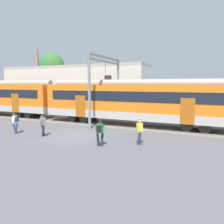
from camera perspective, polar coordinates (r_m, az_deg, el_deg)
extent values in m
plane|color=#515156|center=(16.92, -9.64, -6.09)|extent=(160.00, 160.00, 0.00)
cube|color=slate|center=(26.52, -17.49, -1.43)|extent=(80.00, 4.40, 0.01)
cube|color=#B2ADA8|center=(20.77, 5.70, -0.58)|extent=(18.00, 3.06, 0.70)
cube|color=orange|center=(20.61, 5.75, 3.69)|extent=(18.00, 3.00, 2.40)
cube|color=black|center=(19.17, 4.31, 4.03)|extent=(16.56, 0.03, 0.90)
cube|color=#AC5413|center=(18.18, 19.10, 0.14)|extent=(1.10, 0.04, 2.10)
cube|color=#AC5413|center=(21.45, -8.25, 1.52)|extent=(1.10, 0.04, 2.10)
cylinder|color=gray|center=(20.57, 5.80, 7.53)|extent=(17.64, 0.70, 0.70)
cube|color=black|center=(21.59, -1.08, 9.02)|extent=(0.70, 0.12, 0.40)
cylinder|color=black|center=(19.81, 23.18, -3.29)|extent=(0.90, 2.40, 0.90)
cylinder|color=black|center=(19.87, 19.15, -3.06)|extent=(0.90, 2.40, 0.90)
cylinder|color=black|center=(22.86, -6.00, -1.37)|extent=(0.90, 2.40, 0.90)
cylinder|color=black|center=(23.59, -8.93, -1.15)|extent=(0.90, 2.40, 0.90)
cube|color=#AC5413|center=(27.12, -23.96, 2.17)|extent=(1.10, 0.04, 2.10)
cylinder|color=black|center=(27.35, -19.59, -0.32)|extent=(0.90, 2.40, 0.90)
cylinder|color=black|center=(28.33, -21.63, -0.16)|extent=(0.90, 2.40, 0.90)
cylinder|color=navy|center=(19.10, -24.15, -3.78)|extent=(0.38, 0.23, 0.87)
cylinder|color=navy|center=(18.80, -23.74, -3.92)|extent=(0.38, 0.23, 0.87)
cube|color=silver|center=(18.84, -24.06, -1.73)|extent=(0.32, 0.41, 0.56)
cylinder|color=silver|center=(18.62, -24.22, -1.99)|extent=(0.26, 0.15, 0.52)
cylinder|color=silver|center=(19.07, -23.88, -1.77)|extent=(0.26, 0.15, 0.52)
sphere|color=brown|center=(18.79, -24.17, -0.55)|extent=(0.22, 0.22, 0.22)
sphere|color=black|center=(18.78, -24.13, -0.46)|extent=(0.20, 0.20, 0.20)
cube|color=navy|center=(18.73, -23.61, -1.69)|extent=(0.22, 0.31, 0.40)
cylinder|color=#28282D|center=(17.36, -17.53, -4.54)|extent=(0.38, 0.24, 0.87)
cylinder|color=#28282D|center=(17.03, -17.54, -4.76)|extent=(0.38, 0.24, 0.87)
cube|color=gray|center=(17.07, -17.63, -2.32)|extent=(0.33, 0.41, 0.56)
cylinder|color=gray|center=(16.89, -18.10, -2.61)|extent=(0.26, 0.15, 0.52)
cylinder|color=gray|center=(17.26, -17.15, -2.36)|extent=(0.26, 0.15, 0.52)
sphere|color=tan|center=(17.02, -17.72, -1.02)|extent=(0.22, 0.22, 0.22)
sphere|color=black|center=(17.00, -17.68, -0.92)|extent=(0.20, 0.20, 0.20)
cylinder|color=#28282D|center=(13.98, -2.59, -7.05)|extent=(0.20, 0.37, 0.87)
cylinder|color=#28282D|center=(13.78, -3.67, -7.27)|extent=(0.20, 0.37, 0.87)
cube|color=#2D7F47|center=(13.72, -3.15, -4.29)|extent=(0.39, 0.29, 0.56)
cylinder|color=#2D7F47|center=(13.73, -4.13, -4.50)|extent=(0.13, 0.26, 0.52)
cylinder|color=#2D7F47|center=(13.74, -2.17, -4.48)|extent=(0.13, 0.26, 0.52)
sphere|color=#9E7051|center=(13.66, -3.13, -2.67)|extent=(0.22, 0.22, 0.22)
sphere|color=black|center=(13.64, -3.16, -2.56)|extent=(0.20, 0.20, 0.20)
cube|color=black|center=(13.55, -3.40, -4.35)|extent=(0.30, 0.20, 0.40)
cylinder|color=navy|center=(14.17, 7.01, -6.90)|extent=(0.33, 0.37, 0.87)
cylinder|color=navy|center=(14.48, 7.33, -6.59)|extent=(0.33, 0.37, 0.87)
cube|color=gold|center=(14.17, 7.22, -3.96)|extent=(0.43, 0.41, 0.56)
cylinder|color=gold|center=(14.33, 7.94, -4.05)|extent=(0.22, 0.25, 0.52)
cylinder|color=gold|center=(14.04, 6.47, -4.27)|extent=(0.22, 0.25, 0.52)
sphere|color=tan|center=(14.08, 7.27, -2.42)|extent=(0.22, 0.22, 0.22)
sphere|color=black|center=(14.10, 7.24, -2.29)|extent=(0.20, 0.20, 0.20)
cylinder|color=gray|center=(18.88, -5.95, 5.33)|extent=(0.24, 0.24, 6.50)
cylinder|color=gray|center=(24.61, 1.60, 5.84)|extent=(0.24, 0.24, 6.50)
cube|color=gray|center=(21.84, -1.71, 14.05)|extent=(0.20, 6.40, 0.16)
cube|color=gray|center=(21.79, -1.71, 13.01)|extent=(0.20, 6.40, 0.16)
cylinder|color=black|center=(21.74, -1.70, 11.43)|extent=(0.03, 0.03, 1.00)
cube|color=beige|center=(32.33, -10.11, 5.65)|extent=(21.91, 5.00, 6.00)
cube|color=#A7A39B|center=(32.40, -10.24, 11.32)|extent=(21.91, 5.00, 0.40)
cylinder|color=#8C6656|center=(36.62, -19.02, 12.77)|extent=(0.50, 0.50, 3.20)
cylinder|color=brown|center=(36.14, -15.24, 5.22)|extent=(0.32, 0.32, 5.41)
sphere|color=#2D662D|center=(36.23, -15.46, 11.65)|extent=(3.88, 3.88, 3.88)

